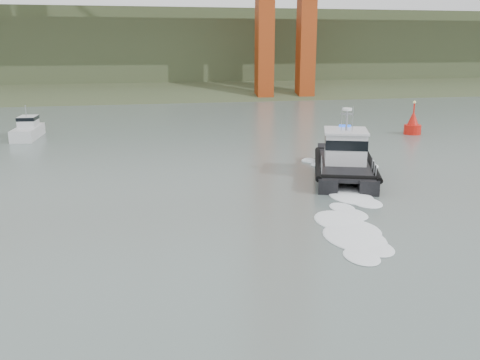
# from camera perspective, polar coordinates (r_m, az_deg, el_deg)

# --- Properties ---
(ground) EXTENTS (400.00, 400.00, 0.00)m
(ground) POSITION_cam_1_polar(r_m,az_deg,el_deg) (26.19, 6.23, -8.42)
(ground) COLOR #556561
(ground) RESTS_ON ground
(headlands) EXTENTS (500.00, 105.36, 27.12)m
(headlands) POSITION_cam_1_polar(r_m,az_deg,el_deg) (148.60, -9.46, 12.95)
(headlands) COLOR #313F24
(headlands) RESTS_ON ground
(patrol_boat) EXTENTS (7.75, 12.09, 5.51)m
(patrol_boat) POSITION_cam_1_polar(r_m,az_deg,el_deg) (42.62, 11.12, 2.26)
(patrol_boat) COLOR black
(patrol_boat) RESTS_ON ground
(motorboat) EXTENTS (2.78, 6.93, 3.73)m
(motorboat) POSITION_cam_1_polar(r_m,az_deg,el_deg) (63.57, -21.68, 5.02)
(motorboat) COLOR silver
(motorboat) RESTS_ON ground
(nav_buoy) EXTENTS (1.94, 1.94, 4.04)m
(nav_buoy) POSITION_cam_1_polar(r_m,az_deg,el_deg) (64.78, 17.95, 5.61)
(nav_buoy) COLOR red
(nav_buoy) RESTS_ON ground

